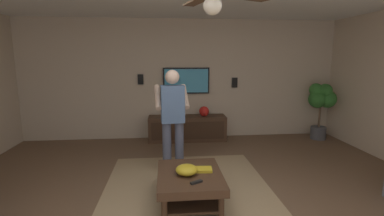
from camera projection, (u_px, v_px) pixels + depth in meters
The scene contains 15 objects.
wall_back_tv at pixel (181, 80), 6.35m from camera, with size 0.10×7.24×2.66m, color #C6B299.
area_rug at pixel (188, 195), 3.77m from camera, with size 2.89×2.32×0.01m, color #9E8460.
coffee_table at pixel (190, 181), 3.52m from camera, with size 1.00×0.80×0.40m.
media_console at pixel (187, 128), 6.22m from camera, with size 0.45×1.70×0.55m.
tv at pixel (186, 81), 6.27m from camera, with size 0.05×1.03×0.58m.
person_standing at pixel (173, 115), 4.41m from camera, with size 0.56×0.57×1.64m.
potted_plant_tall at pixel (321, 102), 6.24m from camera, with size 0.41×0.61×1.26m.
bowl at pixel (187, 170), 3.45m from camera, with size 0.27×0.27×0.12m, color gold.
remote_white at pixel (183, 169), 3.58m from camera, with size 0.15×0.04×0.02m, color white.
remote_black at pixel (196, 182), 3.22m from camera, with size 0.15×0.04×0.02m, color black.
remote_grey at pixel (203, 170), 3.57m from camera, with size 0.15×0.04×0.02m, color slate.
book at pixel (203, 170), 3.56m from camera, with size 0.22×0.16×0.04m, color gold.
vase_round at pixel (204, 111), 6.15m from camera, with size 0.22×0.22×0.22m, color red.
wall_speaker_left at pixel (235, 82), 6.39m from camera, with size 0.06×0.12×0.22m, color black.
wall_speaker_right at pixel (141, 79), 6.18m from camera, with size 0.06×0.12×0.22m, color black.
Camera 1 is at (-2.81, 0.36, 1.82)m, focal length 26.20 mm.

